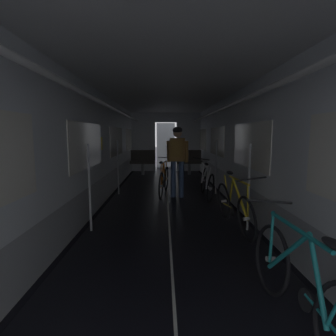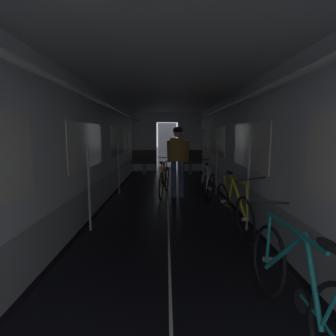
{
  "view_description": "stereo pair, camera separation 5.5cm",
  "coord_description": "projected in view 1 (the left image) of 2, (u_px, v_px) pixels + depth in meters",
  "views": [
    {
      "loc": [
        -0.09,
        -1.96,
        1.55
      ],
      "look_at": [
        0.0,
        3.6,
        0.83
      ],
      "focal_mm": 27.76,
      "sensor_mm": 36.0,
      "label": 1
    },
    {
      "loc": [
        -0.04,
        -1.96,
        1.55
      ],
      "look_at": [
        0.0,
        3.6,
        0.83
      ],
      "focal_mm": 27.76,
      "sensor_mm": 36.0,
      "label": 2
    }
  ],
  "objects": [
    {
      "name": "bicycle_white",
      "position": [
        207.0,
        182.0,
        6.38
      ],
      "size": [
        0.44,
        1.69,
        0.96
      ],
      "color": "black",
      "rests_on": "ground"
    },
    {
      "name": "ground_plane",
      "position": [
        175.0,
        323.0,
        2.14
      ],
      "size": [
        60.0,
        60.0,
        0.0
      ],
      "primitive_type": "plane",
      "color": "black"
    },
    {
      "name": "train_car_shell",
      "position": [
        168.0,
        127.0,
        5.49
      ],
      "size": [
        3.14,
        12.34,
        2.57
      ],
      "color": "black",
      "rests_on": "ground"
    },
    {
      "name": "bicycle_orange_in_aisle",
      "position": [
        164.0,
        180.0,
        6.65
      ],
      "size": [
        0.44,
        1.68,
        0.94
      ],
      "color": "black",
      "rests_on": "ground"
    },
    {
      "name": "bench_seat_far_right",
      "position": [
        189.0,
        160.0,
        10.09
      ],
      "size": [
        0.98,
        0.51,
        0.95
      ],
      "color": "gray",
      "rests_on": "ground"
    },
    {
      "name": "person_cyclist_aisle",
      "position": [
        177.0,
        154.0,
        6.3
      ],
      "size": [
        0.55,
        0.42,
        1.73
      ],
      "color": "#384C75",
      "rests_on": "ground"
    },
    {
      "name": "bicycle_yellow",
      "position": [
        234.0,
        206.0,
        4.26
      ],
      "size": [
        0.45,
        1.69,
        0.95
      ],
      "color": "black",
      "rests_on": "ground"
    },
    {
      "name": "bench_seat_far_left",
      "position": [
        143.0,
        160.0,
        10.06
      ],
      "size": [
        0.98,
        0.51,
        0.95
      ],
      "color": "gray",
      "rests_on": "ground"
    },
    {
      "name": "bicycle_teal",
      "position": [
        301.0,
        285.0,
        2.02
      ],
      "size": [
        0.44,
        1.69,
        0.95
      ],
      "color": "black",
      "rests_on": "ground"
    }
  ]
}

